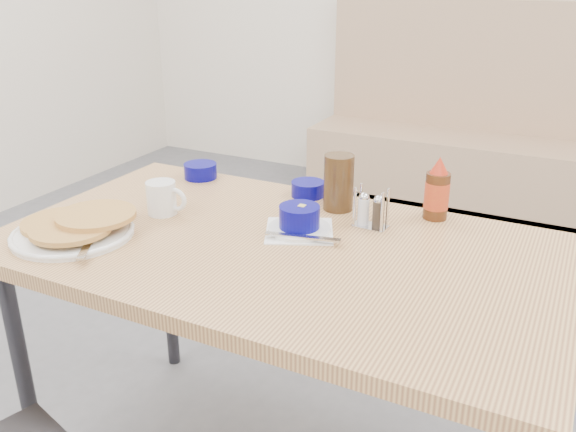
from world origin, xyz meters
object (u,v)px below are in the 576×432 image
at_px(syrup_bottle, 437,192).
at_px(coffee_mug, 163,198).
at_px(grits_setting, 299,221).
at_px(butter_bowl, 308,189).
at_px(creamer_bowl, 200,171).
at_px(dining_table, 278,265).
at_px(amber_tumbler, 339,182).
at_px(pancake_plate, 75,228).
at_px(condiment_caddy, 371,213).
at_px(booth_bench, 469,150).

bearing_deg(syrup_bottle, coffee_mug, -155.57).
relative_size(grits_setting, butter_bowl, 2.49).
relative_size(creamer_bowl, syrup_bottle, 0.61).
relative_size(dining_table, butter_bowl, 14.13).
relative_size(grits_setting, syrup_bottle, 1.42).
height_order(coffee_mug, syrup_bottle, syrup_bottle).
bearing_deg(amber_tumbler, creamer_bowl, 174.10).
bearing_deg(creamer_bowl, pancake_plate, -92.55).
distance_m(grits_setting, creamer_bowl, 0.54).
relative_size(butter_bowl, syrup_bottle, 0.57).
distance_m(coffee_mug, creamer_bowl, 0.32).
height_order(dining_table, butter_bowl, butter_bowl).
xyz_separation_m(butter_bowl, amber_tumbler, (0.12, -0.06, 0.06)).
height_order(dining_table, condiment_caddy, condiment_caddy).
relative_size(pancake_plate, amber_tumbler, 1.94).
bearing_deg(booth_bench, coffee_mug, -98.50).
distance_m(pancake_plate, coffee_mug, 0.25).
distance_m(coffee_mug, butter_bowl, 0.43).
relative_size(coffee_mug, syrup_bottle, 0.69).
bearing_deg(condiment_caddy, grits_setting, -140.06).
distance_m(booth_bench, dining_table, 2.56).
height_order(creamer_bowl, syrup_bottle, syrup_bottle).
relative_size(booth_bench, dining_table, 1.36).
height_order(booth_bench, syrup_bottle, booth_bench).
distance_m(butter_bowl, syrup_bottle, 0.39).
bearing_deg(dining_table, coffee_mug, 175.37).
height_order(coffee_mug, butter_bowl, coffee_mug).
xyz_separation_m(booth_bench, coffee_mug, (-0.37, -2.50, 0.46)).
relative_size(condiment_caddy, syrup_bottle, 0.63).
relative_size(dining_table, condiment_caddy, 12.83).
bearing_deg(syrup_bottle, condiment_caddy, -134.70).
distance_m(dining_table, pancake_plate, 0.53).
bearing_deg(syrup_bottle, butter_bowl, -180.00).
xyz_separation_m(pancake_plate, coffee_mug, (0.11, 0.22, 0.03)).
bearing_deg(pancake_plate, condiment_caddy, 31.11).
height_order(booth_bench, condiment_caddy, booth_bench).
bearing_deg(coffee_mug, creamer_bowl, 105.66).
distance_m(pancake_plate, syrup_bottle, 0.95).
bearing_deg(grits_setting, syrup_bottle, 41.05).
bearing_deg(amber_tumbler, dining_table, -98.95).
bearing_deg(butter_bowl, dining_table, -77.30).
relative_size(dining_table, creamer_bowl, 13.20).
bearing_deg(amber_tumbler, booth_bench, 91.14).
xyz_separation_m(pancake_plate, syrup_bottle, (0.79, 0.53, 0.05)).
height_order(amber_tumbler, syrup_bottle, syrup_bottle).
relative_size(booth_bench, syrup_bottle, 10.94).
distance_m(coffee_mug, condiment_caddy, 0.57).
bearing_deg(grits_setting, pancake_plate, -150.75).
relative_size(dining_table, amber_tumbler, 8.84).
bearing_deg(amber_tumbler, coffee_mug, -148.88).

